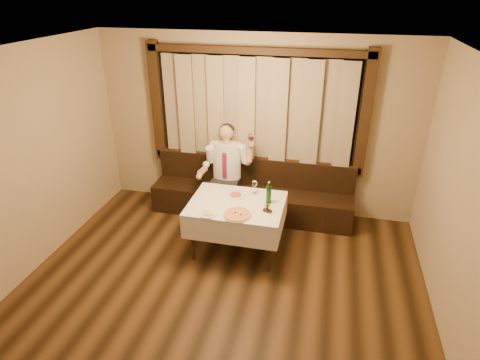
% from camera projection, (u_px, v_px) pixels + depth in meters
% --- Properties ---
extents(room, '(5.01, 6.01, 2.81)m').
position_uv_depth(room, '(221.00, 176.00, 4.43)').
color(room, black).
rests_on(room, ground).
extents(banquette, '(3.20, 0.61, 0.94)m').
position_uv_depth(banquette, '(252.00, 196.00, 6.49)').
color(banquette, black).
rests_on(banquette, ground).
extents(dining_table, '(1.27, 0.97, 0.76)m').
position_uv_depth(dining_table, '(237.00, 209.00, 5.44)').
color(dining_table, black).
rests_on(dining_table, ground).
extents(pizza, '(0.37, 0.37, 0.04)m').
position_uv_depth(pizza, '(237.00, 215.00, 5.09)').
color(pizza, white).
rests_on(pizza, dining_table).
extents(pasta_red, '(0.26, 0.26, 0.09)m').
position_uv_depth(pasta_red, '(236.00, 194.00, 5.54)').
color(pasta_red, white).
rests_on(pasta_red, dining_table).
extents(pasta_cream, '(0.23, 0.23, 0.08)m').
position_uv_depth(pasta_cream, '(208.00, 212.00, 5.11)').
color(pasta_cream, white).
rests_on(pasta_cream, dining_table).
extents(green_bottle, '(0.07, 0.07, 0.32)m').
position_uv_depth(green_bottle, '(269.00, 194.00, 5.33)').
color(green_bottle, '#0F4A17').
rests_on(green_bottle, dining_table).
extents(table_wine_glass, '(0.08, 0.08, 0.21)m').
position_uv_depth(table_wine_glass, '(255.00, 184.00, 5.56)').
color(table_wine_glass, white).
rests_on(table_wine_glass, dining_table).
extents(cruet_caddy, '(0.12, 0.08, 0.12)m').
position_uv_depth(cruet_caddy, '(267.00, 209.00, 5.16)').
color(cruet_caddy, black).
rests_on(cruet_caddy, dining_table).
extents(seated_man, '(0.84, 0.63, 1.50)m').
position_uv_depth(seated_man, '(226.00, 165.00, 6.24)').
color(seated_man, black).
rests_on(seated_man, ground).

